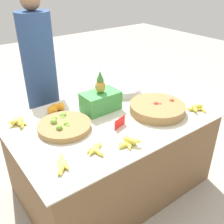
# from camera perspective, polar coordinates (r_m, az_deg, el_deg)

# --- Properties ---
(ground_plane) EXTENTS (12.00, 12.00, 0.00)m
(ground_plane) POSITION_cam_1_polar(r_m,az_deg,el_deg) (2.66, -0.00, -15.22)
(ground_plane) COLOR #ADA599
(market_table) EXTENTS (1.68, 1.09, 0.75)m
(market_table) POSITION_cam_1_polar(r_m,az_deg,el_deg) (2.41, -0.00, -8.83)
(market_table) COLOR brown
(market_table) RESTS_ON ground_plane
(lime_bowl) EXTENTS (0.42, 0.42, 0.08)m
(lime_bowl) POSITION_cam_1_polar(r_m,az_deg,el_deg) (2.07, -10.36, -2.99)
(lime_bowl) COLOR olive
(lime_bowl) RESTS_ON market_table
(tomato_basket) EXTENTS (0.48, 0.48, 0.10)m
(tomato_basket) POSITION_cam_1_polar(r_m,az_deg,el_deg) (2.29, 9.80, 0.85)
(tomato_basket) COLOR olive
(tomato_basket) RESTS_ON market_table
(orange_pile) EXTENTS (0.16, 0.11, 0.07)m
(orange_pile) POSITION_cam_1_polar(r_m,az_deg,el_deg) (2.31, -12.27, 0.73)
(orange_pile) COLOR orange
(orange_pile) RESTS_ON market_table
(metal_bowl) EXTENTS (0.34, 0.34, 0.07)m
(metal_bowl) POSITION_cam_1_polar(r_m,az_deg,el_deg) (2.63, 2.60, 4.88)
(metal_bowl) COLOR #B7B7BF
(metal_bowl) RESTS_ON market_table
(price_sign) EXTENTS (0.13, 0.04, 0.08)m
(price_sign) POSITION_cam_1_polar(r_m,az_deg,el_deg) (2.05, 1.70, -2.31)
(price_sign) COLOR red
(price_sign) RESTS_ON market_table
(produce_crate) EXTENTS (0.32, 0.20, 0.36)m
(produce_crate) POSITION_cam_1_polar(r_m,az_deg,el_deg) (2.27, -2.48, 2.72)
(produce_crate) COLOR green
(produce_crate) RESTS_ON market_table
(banana_bunch_front_left) EXTENTS (0.16, 0.16, 0.03)m
(banana_bunch_front_left) POSITION_cam_1_polar(r_m,az_deg,el_deg) (1.81, -3.57, -8.06)
(banana_bunch_front_left) COLOR #EFDB4C
(banana_bunch_front_left) RESTS_ON market_table
(banana_bunch_back_center) EXTENTS (0.17, 0.17, 0.06)m
(banana_bunch_back_center) POSITION_cam_1_polar(r_m,az_deg,el_deg) (2.42, 17.92, 0.81)
(banana_bunch_back_center) COLOR #EFDB4C
(banana_bunch_back_center) RESTS_ON market_table
(banana_bunch_front_center) EXTENTS (0.14, 0.19, 0.03)m
(banana_bunch_front_center) POSITION_cam_1_polar(r_m,az_deg,el_deg) (1.71, -10.80, -11.17)
(banana_bunch_front_center) COLOR #EFDB4C
(banana_bunch_front_center) RESTS_ON market_table
(banana_bunch_front_right) EXTENTS (0.15, 0.20, 0.06)m
(banana_bunch_front_right) POSITION_cam_1_polar(r_m,az_deg,el_deg) (2.22, -19.69, -2.02)
(banana_bunch_front_right) COLOR #EFDB4C
(banana_bunch_front_right) RESTS_ON market_table
(banana_bunch_middle_left) EXTENTS (0.16, 0.17, 0.06)m
(banana_bunch_middle_left) POSITION_cam_1_polar(r_m,az_deg,el_deg) (1.86, 3.70, -6.50)
(banana_bunch_middle_left) COLOR #EFDB4C
(banana_bunch_middle_left) RESTS_ON market_table
(vendor_person) EXTENTS (0.32, 0.32, 1.69)m
(vendor_person) POSITION_cam_1_polar(r_m,az_deg,el_deg) (2.80, -14.98, 5.51)
(vendor_person) COLOR navy
(vendor_person) RESTS_ON ground_plane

